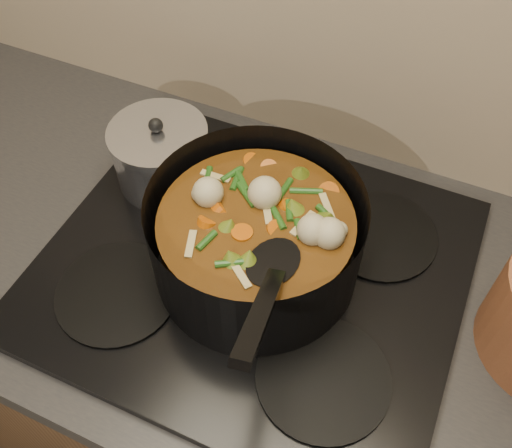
% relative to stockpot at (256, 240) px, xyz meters
% --- Properties ---
extents(counter, '(2.64, 0.64, 0.91)m').
position_rel_stockpot_xyz_m(counter, '(-0.01, 0.00, -0.54)').
color(counter, brown).
rests_on(counter, ground).
extents(stovetop, '(0.62, 0.54, 0.03)m').
position_rel_stockpot_xyz_m(stovetop, '(-0.01, 0.00, -0.08)').
color(stovetop, black).
rests_on(stovetop, counter).
extents(stockpot, '(0.30, 0.40, 0.22)m').
position_rel_stockpot_xyz_m(stockpot, '(0.00, 0.00, 0.00)').
color(stockpot, black).
rests_on(stockpot, stovetop).
extents(saucepan, '(0.16, 0.16, 0.13)m').
position_rel_stockpot_xyz_m(saucepan, '(-0.22, 0.10, -0.01)').
color(saucepan, silver).
rests_on(saucepan, stovetop).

